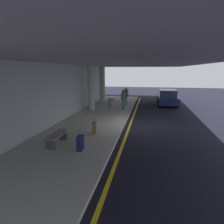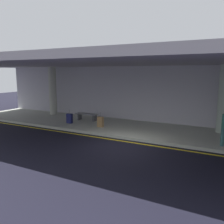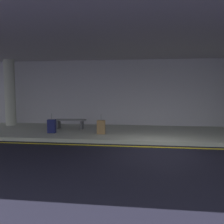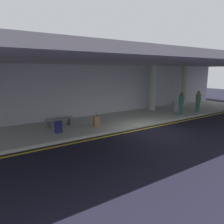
% 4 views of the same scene
% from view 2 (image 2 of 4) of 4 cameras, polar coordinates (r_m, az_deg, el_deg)
% --- Properties ---
extents(ground_plane, '(60.00, 60.00, 0.00)m').
position_cam_2_polar(ground_plane, '(11.21, 2.12, -8.09)').
color(ground_plane, black).
extents(sidewalk, '(26.00, 4.20, 0.15)m').
position_cam_2_polar(sidewalk, '(13.94, 7.76, -4.32)').
color(sidewalk, '#B0B4A3').
rests_on(sidewalk, ground).
extents(lane_stripe_yellow, '(26.00, 0.14, 0.01)m').
position_cam_2_polar(lane_stripe_yellow, '(11.81, 3.61, -7.16)').
color(lane_stripe_yellow, yellow).
rests_on(lane_stripe_yellow, ground).
extents(support_column_far_left, '(0.58, 0.58, 3.65)m').
position_cam_2_polar(support_column_far_left, '(18.91, -14.08, 4.96)').
color(support_column_far_left, '#B2B5A5').
rests_on(support_column_far_left, sidewalk).
extents(support_column_left_mid, '(0.58, 0.58, 3.65)m').
position_cam_2_polar(support_column_left_mid, '(14.04, 25.30, 2.83)').
color(support_column_left_mid, '#A9B8A7').
rests_on(support_column_left_mid, sidewalk).
extents(ceiling_overhang, '(28.00, 13.20, 0.30)m').
position_cam_2_polar(ceiling_overhang, '(13.08, 7.36, 11.90)').
color(ceiling_overhang, '#9C969D').
rests_on(ceiling_overhang, support_column_far_left).
extents(terminal_back_wall, '(26.00, 0.30, 3.80)m').
position_cam_2_polar(terminal_back_wall, '(15.74, 10.79, 3.93)').
color(terminal_back_wall, '#B3B0BB').
rests_on(terminal_back_wall, ground).
extents(suitcase_upright_primary, '(0.36, 0.22, 0.90)m').
position_cam_2_polar(suitcase_upright_primary, '(14.19, -2.81, -2.39)').
color(suitcase_upright_primary, olive).
rests_on(suitcase_upright_primary, sidewalk).
extents(suitcase_upright_secondary, '(0.36, 0.22, 0.90)m').
position_cam_2_polar(suitcase_upright_secondary, '(15.48, -10.19, -1.52)').
color(suitcase_upright_secondary, navy).
rests_on(suitcase_upright_secondary, sidewalk).
extents(bench_metal, '(1.60, 0.50, 0.48)m').
position_cam_2_polar(bench_metal, '(16.18, -6.08, -0.81)').
color(bench_metal, slate).
rests_on(bench_metal, sidewalk).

